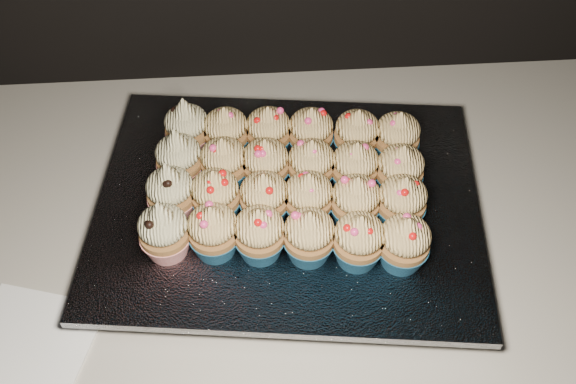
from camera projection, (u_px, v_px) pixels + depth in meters
name	position (u px, v px, depth m)	size (l,w,h in m)	color
cabinet	(200.00, 368.00, 1.24)	(2.40, 0.60, 0.86)	black
worktop	(165.00, 229.00, 0.89)	(2.44, 0.64, 0.04)	beige
napkin	(28.00, 346.00, 0.75)	(0.14, 0.14, 0.00)	white
baking_tray	(288.00, 210.00, 0.87)	(0.47, 0.36, 0.02)	black
foil_lining	(288.00, 203.00, 0.86)	(0.50, 0.39, 0.01)	silver
cupcake_0	(164.00, 231.00, 0.77)	(0.06, 0.06, 0.10)	red
cupcake_1	(214.00, 231.00, 0.77)	(0.06, 0.06, 0.08)	#1B5A83
cupcake_2	(260.00, 234.00, 0.77)	(0.06, 0.06, 0.08)	#1B5A83
cupcake_3	(309.00, 236.00, 0.77)	(0.06, 0.06, 0.08)	#1B5A83
cupcake_4	(359.00, 240.00, 0.76)	(0.06, 0.06, 0.08)	#1B5A83
cupcake_5	(404.00, 243.00, 0.76)	(0.06, 0.06, 0.08)	#1B5A83
cupcake_6	(171.00, 192.00, 0.81)	(0.06, 0.06, 0.10)	red
cupcake_7	(216.00, 195.00, 0.81)	(0.06, 0.06, 0.08)	#1B5A83
cupcake_8	(264.00, 198.00, 0.81)	(0.06, 0.06, 0.08)	#1B5A83
cupcake_9	(308.00, 198.00, 0.81)	(0.06, 0.06, 0.08)	#1B5A83
cupcake_10	(356.00, 202.00, 0.80)	(0.06, 0.06, 0.08)	#1B5A83
cupcake_11	(402.00, 202.00, 0.80)	(0.06, 0.06, 0.08)	#1B5A83
cupcake_12	(179.00, 159.00, 0.85)	(0.06, 0.06, 0.10)	red
cupcake_13	(224.00, 163.00, 0.84)	(0.06, 0.06, 0.08)	#1B5A83
cupcake_14	(266.00, 164.00, 0.84)	(0.06, 0.06, 0.08)	#1B5A83
cupcake_15	(311.00, 165.00, 0.84)	(0.06, 0.06, 0.08)	#1B5A83
cupcake_16	(355.00, 167.00, 0.84)	(0.06, 0.06, 0.08)	#1B5A83
cupcake_17	(400.00, 171.00, 0.84)	(0.06, 0.06, 0.08)	#1B5A83
cupcake_18	(187.00, 128.00, 0.88)	(0.06, 0.06, 0.10)	red
cupcake_19	(226.00, 132.00, 0.88)	(0.06, 0.06, 0.08)	#1B5A83
cupcake_20	(269.00, 132.00, 0.88)	(0.06, 0.06, 0.08)	#1B5A83
cupcake_21	(311.00, 133.00, 0.88)	(0.06, 0.06, 0.08)	#1B5A83
cupcake_22	(357.00, 135.00, 0.88)	(0.06, 0.06, 0.08)	#1B5A83
cupcake_23	(397.00, 137.00, 0.88)	(0.06, 0.06, 0.08)	#1B5A83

